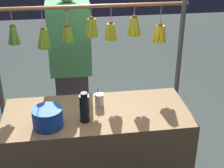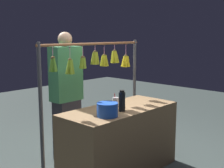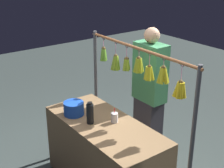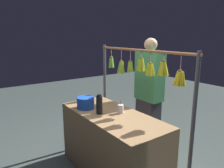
{
  "view_description": "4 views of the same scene",
  "coord_description": "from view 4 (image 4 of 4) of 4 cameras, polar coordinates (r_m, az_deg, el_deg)",
  "views": [
    {
      "loc": [
        0.21,
        2.35,
        2.25
      ],
      "look_at": [
        -0.13,
        0.0,
        1.07
      ],
      "focal_mm": 53.76,
      "sensor_mm": 36.0,
      "label": 1
    },
    {
      "loc": [
        2.68,
        2.37,
        1.71
      ],
      "look_at": [
        0.14,
        0.0,
        1.14
      ],
      "focal_mm": 48.62,
      "sensor_mm": 36.0,
      "label": 2
    },
    {
      "loc": [
        -2.56,
        1.81,
        2.54
      ],
      "look_at": [
        -0.13,
        0.0,
        1.33
      ],
      "focal_mm": 52.9,
      "sensor_mm": 36.0,
      "label": 3
    },
    {
      "loc": [
        -2.04,
        1.46,
        1.77
      ],
      "look_at": [
        0.0,
        0.0,
        1.21
      ],
      "focal_mm": 34.65,
      "sensor_mm": 36.0,
      "label": 4
    }
  ],
  "objects": [
    {
      "name": "market_counter",
      "position": [
        2.86,
        0.02,
        -15.71
      ],
      "size": [
        1.51,
        0.66,
        0.83
      ],
      "primitive_type": "cube",
      "color": "olive",
      "rests_on": "ground"
    },
    {
      "name": "drink_cup",
      "position": [
        2.7,
        2.28,
        -6.59
      ],
      "size": [
        0.07,
        0.07,
        0.16
      ],
      "color": "silver",
      "rests_on": "market_counter"
    },
    {
      "name": "vendor_person",
      "position": [
        3.31,
        9.66,
        -3.51
      ],
      "size": [
        0.41,
        0.22,
        1.74
      ],
      "color": "#2D2D38",
      "rests_on": "ground"
    },
    {
      "name": "water_bottle",
      "position": [
        2.66,
        -3.38,
        -5.44
      ],
      "size": [
        0.08,
        0.08,
        0.25
      ],
      "color": "black",
      "rests_on": "market_counter"
    },
    {
      "name": "display_rack",
      "position": [
        2.84,
        7.67,
        0.79
      ],
      "size": [
        1.71,
        0.14,
        1.63
      ],
      "color": "#4C4C51",
      "rests_on": "ground"
    },
    {
      "name": "blue_bucket",
      "position": [
        2.89,
        -6.98,
        -4.9
      ],
      "size": [
        0.23,
        0.23,
        0.15
      ],
      "primitive_type": "cylinder",
      "color": "blue",
      "rests_on": "market_counter"
    }
  ]
}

